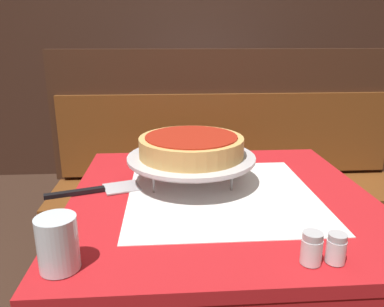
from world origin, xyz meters
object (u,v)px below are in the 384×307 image
object	(u,v)px
salt_shaker	(312,248)
pepper_shaker	(336,248)
booth_bench	(229,207)
deep_dish_pizza	(191,146)
dining_table_front	(221,229)
water_glass_near	(58,243)
pizza_pan_stand	(191,159)
pizza_server	(97,190)
dining_table_rear	(212,118)
condiment_caddy	(222,95)

from	to	relation	value
salt_shaker	pepper_shaker	distance (m)	0.05
booth_bench	pepper_shaker	distance (m)	1.19
deep_dish_pizza	pepper_shaker	size ratio (longest dim) A/B	5.07
dining_table_front	water_glass_near	bearing A→B (deg)	-137.15
pizza_pan_stand	pizza_server	distance (m)	0.29
dining_table_rear	pizza_pan_stand	bearing A→B (deg)	-99.23
pizza_pan_stand	condiment_caddy	size ratio (longest dim) A/B	2.34
dining_table_rear	deep_dish_pizza	bearing A→B (deg)	-99.23
dining_table_front	condiment_caddy	size ratio (longest dim) A/B	5.18
deep_dish_pizza	pepper_shaker	distance (m)	0.52
dining_table_front	salt_shaker	bearing A→B (deg)	-70.50
dining_table_front	salt_shaker	distance (m)	0.40
dining_table_front	deep_dish_pizza	distance (m)	0.26
dining_table_front	pepper_shaker	distance (m)	0.42
pizza_server	water_glass_near	size ratio (longest dim) A/B	2.52
dining_table_front	pepper_shaker	world-z (taller)	pepper_shaker
water_glass_near	pepper_shaker	bearing A→B (deg)	-1.70
dining_table_front	pepper_shaker	xyz separation A→B (m)	(0.17, -0.35, 0.14)
deep_dish_pizza	salt_shaker	size ratio (longest dim) A/B	4.72
dining_table_front	deep_dish_pizza	size ratio (longest dim) A/B	2.73
salt_shaker	pepper_shaker	size ratio (longest dim) A/B	1.08
dining_table_rear	pepper_shaker	xyz separation A→B (m)	(0.00, -1.98, 0.15)
dining_table_front	water_glass_near	xyz separation A→B (m)	(-0.36, -0.34, 0.17)
deep_dish_pizza	water_glass_near	distance (m)	0.51
dining_table_rear	booth_bench	world-z (taller)	booth_bench
deep_dish_pizza	pizza_server	size ratio (longest dim) A/B	1.15
pizza_pan_stand	deep_dish_pizza	size ratio (longest dim) A/B	1.24
dining_table_front	pizza_pan_stand	world-z (taller)	pizza_pan_stand
water_glass_near	condiment_caddy	distance (m)	2.07
dining_table_rear	condiment_caddy	size ratio (longest dim) A/B	5.31
salt_shaker	booth_bench	bearing A→B (deg)	88.12
dining_table_rear	booth_bench	distance (m)	0.92
water_glass_near	salt_shaker	xyz separation A→B (m)	(0.49, -0.02, -0.02)
pizza_server	condiment_caddy	bearing A→B (deg)	69.43
deep_dish_pizza	pizza_server	xyz separation A→B (m)	(-0.28, -0.05, -0.11)
dining_table_front	booth_bench	distance (m)	0.83
salt_shaker	pepper_shaker	bearing A→B (deg)	0.00
pizza_pan_stand	deep_dish_pizza	distance (m)	0.04
pizza_pan_stand	pepper_shaker	size ratio (longest dim) A/B	6.27
condiment_caddy	booth_bench	bearing A→B (deg)	-95.42
deep_dish_pizza	salt_shaker	world-z (taller)	deep_dish_pizza
condiment_caddy	pizza_server	bearing A→B (deg)	-110.57
water_glass_near	salt_shaker	world-z (taller)	water_glass_near
dining_table_front	salt_shaker	world-z (taller)	salt_shaker
water_glass_near	pizza_server	bearing A→B (deg)	89.14
deep_dish_pizza	dining_table_rear	bearing A→B (deg)	80.77
booth_bench	deep_dish_pizza	xyz separation A→B (m)	(-0.24, -0.67, 0.52)
pizza_server	deep_dish_pizza	bearing A→B (deg)	9.68
dining_table_front	water_glass_near	distance (m)	0.52
water_glass_near	condiment_caddy	world-z (taller)	condiment_caddy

